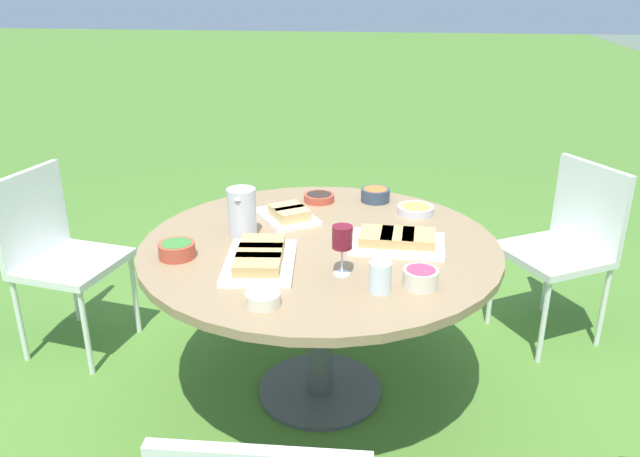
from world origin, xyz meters
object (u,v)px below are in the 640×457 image
Objects in this scene: dining_table at (320,263)px; chair_far_back at (56,247)px; chair_near_right at (567,238)px; water_pitcher at (242,212)px; wine_glass at (342,239)px.

chair_far_back is at bearing -100.15° from dining_table.
water_pitcher is at bearing -66.62° from chair_near_right.
chair_near_right reaches higher than dining_table.
wine_glass is (0.95, -1.02, 0.34)m from chair_near_right.
chair_near_right is 4.75× the size of wine_glass.
chair_near_right is at bearing 133.05° from wine_glass.
water_pitcher is (0.63, -1.47, 0.30)m from chair_near_right.
dining_table is at bearing -59.43° from chair_near_right.
water_pitcher is 1.07× the size of wine_glass.
chair_far_back is (-0.23, -1.30, -0.11)m from dining_table.
dining_table is 0.38m from water_pitcher.
chair_near_right and chair_far_back have the same top height.
dining_table is 0.38m from wine_glass.
chair_near_right is 4.46× the size of water_pitcher.
chair_far_back is 4.75× the size of wine_glass.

